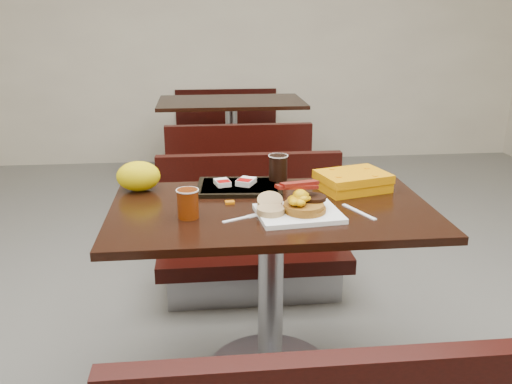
{
  "coord_description": "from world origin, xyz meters",
  "views": [
    {
      "loc": [
        -0.25,
        -1.88,
        1.44
      ],
      "look_at": [
        -0.06,
        -0.03,
        0.82
      ],
      "focal_mm": 37.8,
      "sensor_mm": 36.0,
      "label": 1
    }
  ],
  "objects": [
    {
      "name": "bench_near_n",
      "position": [
        0.0,
        0.7,
        0.36
      ],
      "size": [
        1.0,
        0.46,
        0.72
      ],
      "primitive_type": null,
      "color": "black",
      "rests_on": "floor"
    },
    {
      "name": "paper_bag",
      "position": [
        -0.51,
        0.25,
        0.81
      ],
      "size": [
        0.2,
        0.16,
        0.12
      ],
      "primitive_type": "ellipsoid",
      "rotation": [
        0.0,
        0.0,
        -0.22
      ],
      "color": "yellow",
      "rests_on": "table_near"
    },
    {
      "name": "muffin_top",
      "position": [
        -0.01,
        -0.05,
        0.79
      ],
      "size": [
        0.1,
        0.1,
        0.05
      ],
      "primitive_type": "cylinder",
      "rotation": [
        0.38,
        0.0,
        -0.09
      ],
      "color": "tan",
      "rests_on": "platter"
    },
    {
      "name": "condiment_syrup",
      "position": [
        -0.15,
        0.05,
        0.75
      ],
      "size": [
        0.04,
        0.03,
        0.01
      ],
      "primitive_type": "cube",
      "rotation": [
        0.0,
        0.0,
        0.05
      ],
      "color": "#C06108",
      "rests_on": "table_near"
    },
    {
      "name": "knife",
      "position": [
        0.31,
        -0.09,
        0.75
      ],
      "size": [
        0.08,
        0.17,
        0.0
      ],
      "primitive_type": "cube",
      "rotation": [
        0.0,
        0.0,
        -1.17
      ],
      "color": "white",
      "rests_on": "table_near"
    },
    {
      "name": "clamshell",
      "position": [
        0.36,
        0.17,
        0.79
      ],
      "size": [
        0.31,
        0.27,
        0.07
      ],
      "primitive_type": "cube",
      "rotation": [
        0.0,
        0.0,
        0.27
      ],
      "color": "orange",
      "rests_on": "table_near"
    },
    {
      "name": "scrambled_eggs",
      "position": [
        0.09,
        -0.11,
        0.82
      ],
      "size": [
        0.1,
        0.09,
        0.05
      ],
      "primitive_type": "ellipsoid",
      "rotation": [
        0.0,
        0.0,
        -0.04
      ],
      "color": "#E0C004",
      "rests_on": "pancake_stack"
    },
    {
      "name": "fork",
      "position": [
        -0.14,
        -0.12,
        0.75
      ],
      "size": [
        0.14,
        0.08,
        0.0
      ],
      "primitive_type": null,
      "rotation": [
        0.0,
        0.0,
        0.45
      ],
      "color": "white",
      "rests_on": "table_near"
    },
    {
      "name": "pancake_stack",
      "position": [
        0.11,
        -0.11,
        0.78
      ],
      "size": [
        0.16,
        0.16,
        0.03
      ],
      "primitive_type": "cylinder",
      "rotation": [
        0.0,
        0.0,
        0.05
      ],
      "color": "#905718",
      "rests_on": "platter"
    },
    {
      "name": "hashbrown_sleeve_left",
      "position": [
        -0.17,
        0.24,
        0.78
      ],
      "size": [
        0.07,
        0.09,
        0.02
      ],
      "primitive_type": "cube",
      "rotation": [
        0.0,
        0.0,
        0.23
      ],
      "color": "silver",
      "rests_on": "tray"
    },
    {
      "name": "coffee_cup_far",
      "position": [
        0.07,
        0.29,
        0.82
      ],
      "size": [
        0.08,
        0.08,
        0.11
      ],
      "primitive_type": "cylinder",
      "rotation": [
        0.0,
        0.0,
        0.03
      ],
      "color": "black",
      "rests_on": "tray"
    },
    {
      "name": "hashbrown_sleeve_right",
      "position": [
        -0.07,
        0.24,
        0.78
      ],
      "size": [
        0.09,
        0.1,
        0.02
      ],
      "primitive_type": "cube",
      "rotation": [
        0.0,
        0.0,
        -0.48
      ],
      "color": "silver",
      "rests_on": "tray"
    },
    {
      "name": "table_near",
      "position": [
        0.0,
        0.0,
        0.38
      ],
      "size": [
        1.2,
        0.7,
        0.75
      ],
      "primitive_type": null,
      "color": "black",
      "rests_on": "floor"
    },
    {
      "name": "sausage_patty",
      "position": [
        0.14,
        -0.07,
        0.81
      ],
      "size": [
        0.09,
        0.09,
        0.01
      ],
      "primitive_type": "cylinder",
      "rotation": [
        0.0,
        0.0,
        0.03
      ],
      "color": "black",
      "rests_on": "pancake_stack"
    },
    {
      "name": "table_far",
      "position": [
        0.0,
        2.6,
        0.38
      ],
      "size": [
        1.2,
        0.7,
        0.75
      ],
      "primitive_type": null,
      "color": "black",
      "rests_on": "floor"
    },
    {
      "name": "tray",
      "position": [
        -0.1,
        0.23,
        0.76
      ],
      "size": [
        0.36,
        0.27,
        0.02
      ],
      "primitive_type": "cube",
      "rotation": [
        0.0,
        0.0,
        -0.08
      ],
      "color": "black",
      "rests_on": "table_near"
    },
    {
      "name": "bench_far_s",
      "position": [
        0.0,
        1.9,
        0.36
      ],
      "size": [
        1.0,
        0.46,
        0.72
      ],
      "primitive_type": null,
      "color": "black",
      "rests_on": "floor"
    },
    {
      "name": "condiment_ketchup",
      "position": [
        -0.02,
        0.05,
        0.75
      ],
      "size": [
        0.04,
        0.03,
        0.01
      ],
      "primitive_type": "cube",
      "rotation": [
        0.0,
        0.0,
        -0.13
      ],
      "color": "#8C0504",
      "rests_on": "table_near"
    },
    {
      "name": "wall_back",
      "position": [
        0.0,
        3.5,
        1.4
      ],
      "size": [
        6.0,
        0.01,
        2.8
      ],
      "primitive_type": "cube",
      "color": "beige",
      "rests_on": "ground"
    },
    {
      "name": "platter",
      "position": [
        0.08,
        -0.1,
        0.76
      ],
      "size": [
        0.31,
        0.26,
        0.02
      ],
      "primitive_type": "cube",
      "rotation": [
        0.0,
        0.0,
        0.1
      ],
      "color": "white",
      "rests_on": "table_near"
    },
    {
      "name": "floor",
      "position": [
        0.0,
        0.0,
        0.0
      ],
      "size": [
        6.0,
        7.0,
        0.01
      ],
      "primitive_type": "cube",
      "color": "slate",
      "rests_on": "ground"
    },
    {
      "name": "bench_far_n",
      "position": [
        0.0,
        3.3,
        0.36
      ],
      "size": [
        1.0,
        0.46,
        0.72
      ],
      "primitive_type": null,
      "color": "black",
      "rests_on": "floor"
    },
    {
      "name": "muffin_bottom",
      "position": [
        -0.02,
        -0.11,
        0.78
      ],
      "size": [
        0.12,
        0.12,
        0.02
      ],
      "primitive_type": "cylinder",
      "rotation": [
        0.0,
        0.0,
        -0.24
      ],
      "color": "tan",
      "rests_on": "platter"
    },
    {
      "name": "coffee_cup_near",
      "position": [
        -0.31,
        -0.08,
        0.8
      ],
      "size": [
        0.08,
        0.08,
        0.1
      ],
      "primitive_type": "cylinder",
      "rotation": [
        0.0,
        0.0,
        0.09
      ],
      "color": "#982F05",
      "rests_on": "table_near"
    },
    {
      "name": "bacon_strips",
      "position": [
        0.08,
        -0.09,
        0.86
      ],
      "size": [
        0.18,
        0.13,
        0.01
      ],
      "primitive_type": null,
      "rotation": [
        0.0,
        0.0,
        0.39
      ],
      "color": "#4F0905",
      "rests_on": "scrambled_eggs"
    }
  ]
}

